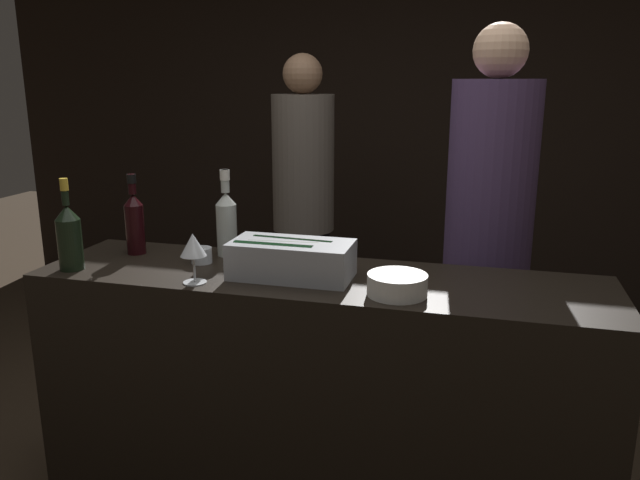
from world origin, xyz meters
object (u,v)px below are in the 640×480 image
Objects in this scene: wine_glass at (193,246)px; candle_votive at (202,255)px; bowl_white at (397,284)px; ice_bin_with_bottles at (289,257)px; white_wine_bottle at (226,220)px; person_in_hoodie at (303,198)px; red_wine_bottle_black_foil at (135,221)px; champagne_bottle at (69,235)px; person_blond_tee at (488,227)px.

wine_glass reaches higher than candle_votive.
wine_glass is at bearing -175.20° from bowl_white.
white_wine_bottle reaches higher than ice_bin_with_bottles.
bowl_white is 1.57m from person_in_hoodie.
red_wine_bottle_black_foil is at bearing 144.19° from wine_glass.
person_in_hoodie reaches higher than champagne_bottle.
red_wine_bottle_black_foil is (-0.66, 0.13, 0.06)m from ice_bin_with_bottles.
ice_bin_with_bottles is 1.35m from person_in_hoodie.
bowl_white is 1.15m from champagne_bottle.
bowl_white is at bearing 164.83° from person_in_hoodie.
white_wine_bottle is (0.35, 0.07, 0.01)m from red_wine_bottle_black_foil.
person_blond_tee is (0.65, 0.65, -0.00)m from ice_bin_with_bottles.
ice_bin_with_bottles is 0.32m from wine_glass.
bowl_white reaches higher than candle_votive.
bowl_white is 0.10× the size of person_blond_tee.
wine_glass is at bearing 139.82° from person_in_hoodie.
candle_votive is at bearing 136.50° from person_in_hoodie.
wine_glass is 0.49m from champagne_bottle.
champagne_bottle is (-1.15, -0.03, 0.09)m from bowl_white.
bowl_white is 0.78m from person_blond_tee.
person_blond_tee is (1.31, 0.52, -0.06)m from red_wine_bottle_black_foil.
ice_bin_with_bottles is 2.43× the size of wine_glass.
wine_glass is at bearing -153.19° from ice_bin_with_bottles.
candle_votive is 0.46m from champagne_bottle.
candle_votive is 0.25× the size of red_wine_bottle_black_foil.
person_blond_tee reaches higher than red_wine_bottle_black_foil.
ice_bin_with_bottles is 2.17× the size of bowl_white.
wine_glass is 0.25m from candle_votive.
champagne_bottle is at bearing -178.62° from bowl_white.
person_in_hoodie is (0.02, 1.23, -0.01)m from candle_votive.
person_in_hoodie is at bearing 73.13° from champagne_bottle.
ice_bin_with_bottles is 0.37m from candle_votive.
ice_bin_with_bottles is 0.68m from red_wine_bottle_black_foil.
bowl_white is 0.76m from candle_votive.
champagne_bottle is 1.61m from person_blond_tee.
ice_bin_with_bottles is 0.22× the size of person_blond_tee.
person_in_hoodie reaches higher than candle_votive.
red_wine_bottle_black_foil is at bearing -30.16° from person_blond_tee.
wine_glass is at bearing -35.81° from red_wine_bottle_black_foil.
white_wine_bottle reaches higher than champagne_bottle.
ice_bin_with_bottles is at bearing -12.09° from candle_votive.
candle_votive is (-0.08, 0.22, -0.10)m from wine_glass.
champagne_bottle is at bearing -154.73° from candle_votive.
person_in_hoodie is at bearing 104.51° from ice_bin_with_bottles.
champagne_bottle is 0.27m from red_wine_bottle_black_foil.
candle_votive is 0.23× the size of champagne_bottle.
red_wine_bottle_black_foil is 1.23m from person_in_hoodie.
bowl_white is 0.58× the size of champagne_bottle.
person_in_hoodie reaches higher than wine_glass.
red_wine_bottle_black_foil reaches higher than wine_glass.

